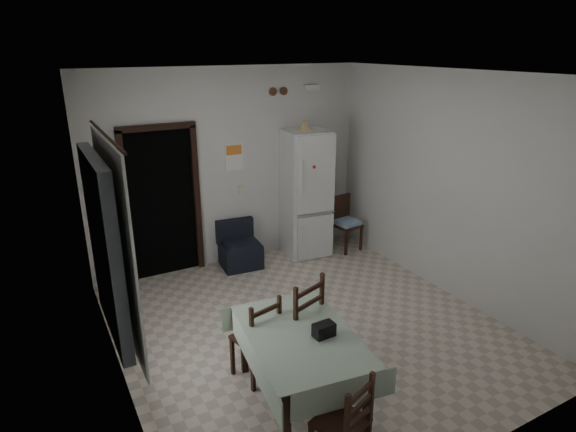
# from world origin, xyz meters

# --- Properties ---
(ground) EXTENTS (4.50, 4.50, 0.00)m
(ground) POSITION_xyz_m (0.00, 0.00, 0.00)
(ground) COLOR beige
(ground) RESTS_ON ground
(ceiling) EXTENTS (4.20, 4.50, 0.02)m
(ceiling) POSITION_xyz_m (0.00, 0.00, 2.90)
(ceiling) COLOR white
(ceiling) RESTS_ON ground
(wall_back) EXTENTS (4.20, 0.02, 2.90)m
(wall_back) POSITION_xyz_m (0.00, 2.25, 1.45)
(wall_back) COLOR silver
(wall_back) RESTS_ON ground
(wall_front) EXTENTS (4.20, 0.02, 2.90)m
(wall_front) POSITION_xyz_m (0.00, -2.25, 1.45)
(wall_front) COLOR silver
(wall_front) RESTS_ON ground
(wall_left) EXTENTS (0.02, 4.50, 2.90)m
(wall_left) POSITION_xyz_m (-2.10, 0.00, 1.45)
(wall_left) COLOR silver
(wall_left) RESTS_ON ground
(wall_right) EXTENTS (0.02, 4.50, 2.90)m
(wall_right) POSITION_xyz_m (2.10, 0.00, 1.45)
(wall_right) COLOR silver
(wall_right) RESTS_ON ground
(doorway) EXTENTS (1.06, 0.52, 2.22)m
(doorway) POSITION_xyz_m (-1.05, 2.45, 1.06)
(doorway) COLOR black
(doorway) RESTS_ON ground
(window_recess) EXTENTS (0.10, 1.20, 1.60)m
(window_recess) POSITION_xyz_m (-2.15, -0.20, 1.55)
(window_recess) COLOR silver
(window_recess) RESTS_ON ground
(curtain) EXTENTS (0.02, 1.45, 1.85)m
(curtain) POSITION_xyz_m (-2.04, -0.20, 1.55)
(curtain) COLOR white
(curtain) RESTS_ON ground
(curtain_rod) EXTENTS (0.02, 1.60, 0.02)m
(curtain_rod) POSITION_xyz_m (-2.03, -0.20, 2.50)
(curtain_rod) COLOR black
(curtain_rod) RESTS_ON ground
(calendar) EXTENTS (0.28, 0.02, 0.40)m
(calendar) POSITION_xyz_m (0.05, 2.24, 1.62)
(calendar) COLOR white
(calendar) RESTS_ON ground
(calendar_image) EXTENTS (0.24, 0.01, 0.14)m
(calendar_image) POSITION_xyz_m (0.05, 2.23, 1.72)
(calendar_image) COLOR orange
(calendar_image) RESTS_ON ground
(light_switch) EXTENTS (0.08, 0.02, 0.12)m
(light_switch) POSITION_xyz_m (0.15, 2.24, 1.10)
(light_switch) COLOR beige
(light_switch) RESTS_ON ground
(vent_left) EXTENTS (0.12, 0.03, 0.12)m
(vent_left) POSITION_xyz_m (0.70, 2.23, 2.52)
(vent_left) COLOR brown
(vent_left) RESTS_ON ground
(vent_right) EXTENTS (0.12, 0.03, 0.12)m
(vent_right) POSITION_xyz_m (0.88, 2.23, 2.52)
(vent_right) COLOR brown
(vent_right) RESTS_ON ground
(emergency_light) EXTENTS (0.25, 0.07, 0.09)m
(emergency_light) POSITION_xyz_m (1.35, 2.21, 2.55)
(emergency_light) COLOR white
(emergency_light) RESTS_ON ground
(fridge) EXTENTS (0.71, 0.71, 1.97)m
(fridge) POSITION_xyz_m (1.08, 1.93, 0.99)
(fridge) COLOR silver
(fridge) RESTS_ON ground
(tan_cone) EXTENTS (0.20, 0.20, 0.17)m
(tan_cone) POSITION_xyz_m (1.06, 1.91, 2.05)
(tan_cone) COLOR tan
(tan_cone) RESTS_ON fridge
(navy_seat) EXTENTS (0.62, 0.61, 0.69)m
(navy_seat) POSITION_xyz_m (-0.03, 1.93, 0.34)
(navy_seat) COLOR black
(navy_seat) RESTS_ON ground
(corner_chair) EXTENTS (0.43, 0.43, 0.89)m
(corner_chair) POSITION_xyz_m (1.74, 1.68, 0.44)
(corner_chair) COLOR black
(corner_chair) RESTS_ON ground
(dining_table) EXTENTS (1.10, 1.51, 0.73)m
(dining_table) POSITION_xyz_m (-0.71, -1.03, 0.36)
(dining_table) COLOR #99AD94
(dining_table) RESTS_ON ground
(black_bag) EXTENTS (0.19, 0.12, 0.12)m
(black_bag) POSITION_xyz_m (-0.54, -1.15, 0.79)
(black_bag) COLOR black
(black_bag) RESTS_ON dining_table
(dining_chair_far_left) EXTENTS (0.47, 0.47, 0.92)m
(dining_chair_far_left) POSITION_xyz_m (-0.91, -0.49, 0.46)
(dining_chair_far_left) COLOR black
(dining_chair_far_left) RESTS_ON ground
(dining_chair_far_right) EXTENTS (0.58, 0.58, 1.07)m
(dining_chair_far_right) POSITION_xyz_m (-0.51, -0.55, 0.53)
(dining_chair_far_right) COLOR black
(dining_chair_far_right) RESTS_ON ground
(dining_chair_near_head) EXTENTS (0.48, 0.48, 0.87)m
(dining_chair_near_head) POSITION_xyz_m (-0.80, -1.81, 0.43)
(dining_chair_near_head) COLOR black
(dining_chair_near_head) RESTS_ON ground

